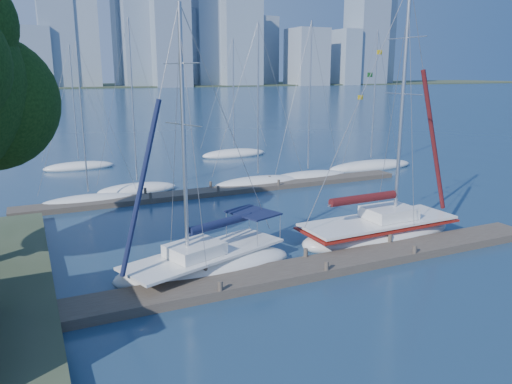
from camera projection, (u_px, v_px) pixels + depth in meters
name	position (u px, v px, depth m)	size (l,w,h in m)	color
ground	(315.00, 271.00, 22.85)	(700.00, 700.00, 0.00)	navy
near_dock	(316.00, 267.00, 22.81)	(26.00, 2.00, 0.40)	#463C33
far_dock	(227.00, 190.00, 37.73)	(30.00, 1.80, 0.36)	#463C33
far_shore	(40.00, 87.00, 304.88)	(800.00, 100.00, 1.50)	#38472D
sailboat_navy	(205.00, 253.00, 22.49)	(8.77, 5.34, 12.15)	white
sailboat_maroon	(379.00, 222.00, 27.00)	(9.52, 3.34, 13.92)	white
bg_boat_0	(89.00, 201.00, 34.50)	(6.72, 2.96, 11.15)	white
bg_boat_1	(138.00, 189.00, 37.87)	(6.16, 2.61, 12.97)	white
bg_boat_3	(258.00, 183.00, 39.95)	(7.73, 3.54, 12.89)	white
bg_boat_4	(308.00, 177.00, 42.26)	(7.74, 3.96, 13.21)	white
bg_boat_5	(371.00, 166.00, 46.90)	(9.39, 5.39, 12.89)	white
bg_boat_6	(79.00, 166.00, 46.90)	(6.55, 2.69, 11.56)	white
bg_boat_7	(234.00, 154.00, 53.97)	(7.55, 3.86, 12.60)	white
skyline	(68.00, 20.00, 277.32)	(503.20, 51.31, 112.40)	gray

